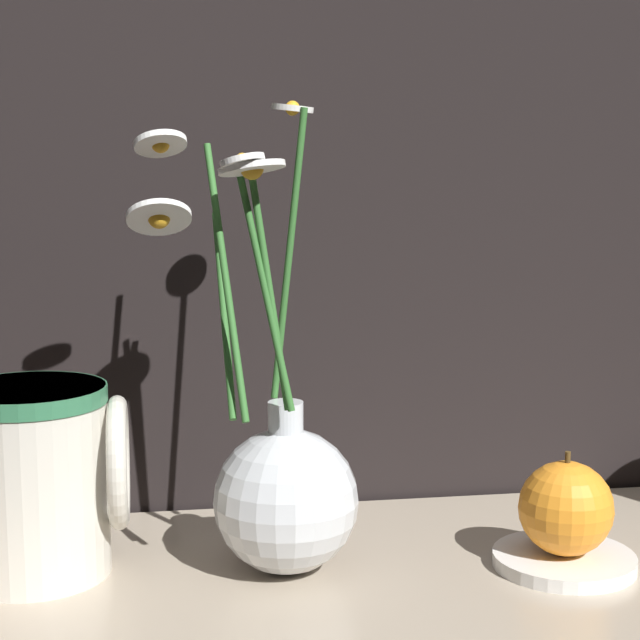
# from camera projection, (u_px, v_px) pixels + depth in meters

# --- Properties ---
(ground_plane) EXTENTS (6.00, 6.00, 0.00)m
(ground_plane) POSITION_uv_depth(u_px,v_px,m) (333.00, 589.00, 0.77)
(ground_plane) COLOR black
(shelf) EXTENTS (0.89, 0.31, 0.01)m
(shelf) POSITION_uv_depth(u_px,v_px,m) (333.00, 581.00, 0.77)
(shelf) COLOR tan
(shelf) RESTS_ON ground_plane
(vase_with_flowers) EXTENTS (0.16, 0.11, 0.34)m
(vase_with_flowers) POSITION_uv_depth(u_px,v_px,m) (283.00, 485.00, 0.76)
(vase_with_flowers) COLOR silver
(vase_with_flowers) RESTS_ON shelf
(ceramic_pitcher) EXTENTS (0.14, 0.11, 0.15)m
(ceramic_pitcher) POSITION_uv_depth(u_px,v_px,m) (36.00, 472.00, 0.76)
(ceramic_pitcher) COLOR beige
(ceramic_pitcher) RESTS_ON shelf
(saucer_plate) EXTENTS (0.10, 0.10, 0.01)m
(saucer_plate) POSITION_uv_depth(u_px,v_px,m) (564.00, 560.00, 0.78)
(saucer_plate) COLOR white
(saucer_plate) RESTS_ON shelf
(orange_fruit) EXTENTS (0.07, 0.07, 0.08)m
(orange_fruit) POSITION_uv_depth(u_px,v_px,m) (566.00, 508.00, 0.77)
(orange_fruit) COLOR orange
(orange_fruit) RESTS_ON saucer_plate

